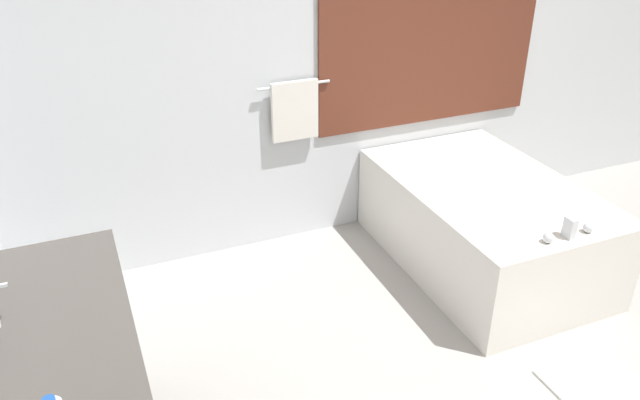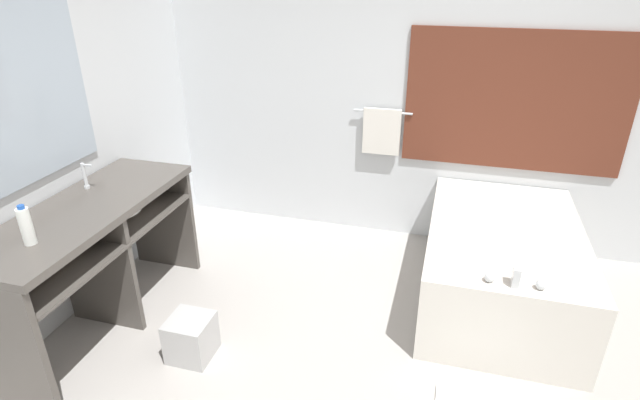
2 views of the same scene
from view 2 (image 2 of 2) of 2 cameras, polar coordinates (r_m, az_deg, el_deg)
name	(u,v)px [view 2 (image 2 of 2)]	position (r m, az deg, el deg)	size (l,w,h in m)	color
wall_back_with_blinds	(425,89)	(4.28, 11.88, 12.28)	(7.40, 0.13, 2.70)	silver
vanity_counter	(95,236)	(3.57, -24.30, -3.74)	(0.61, 1.61, 0.91)	#4C4742
sink_faucet	(85,176)	(3.69, -25.25, 2.47)	(0.09, 0.04, 0.18)	silver
bathtub	(501,261)	(3.88, 19.98, -6.53)	(1.05, 1.63, 0.72)	silver
water_bottle_1	(26,226)	(3.10, -30.56, -2.56)	(0.07, 0.07, 0.23)	silver
waste_bin	(191,337)	(3.38, -14.52, -14.96)	(0.26, 0.26, 0.28)	#B2B2B2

